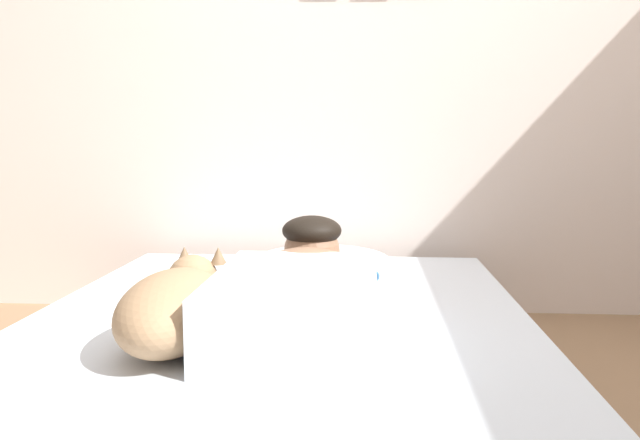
{
  "coord_description": "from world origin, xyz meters",
  "views": [
    {
      "loc": [
        -0.03,
        -1.72,
        0.81
      ],
      "look_at": [
        -0.19,
        0.49,
        0.53
      ],
      "focal_mm": 36.84,
      "sensor_mm": 36.0,
      "label": 1
    }
  ],
  "objects_px": {
    "dog": "(177,306)",
    "bed": "(280,361)",
    "cell_phone": "(287,366)",
    "person_lying": "(301,288)",
    "coffee_cup": "(358,276)",
    "pillow": "(324,259)"
  },
  "relations": [
    {
      "from": "coffee_cup",
      "to": "cell_phone",
      "type": "xyz_separation_m",
      "value": [
        -0.15,
        -0.85,
        -0.03
      ]
    },
    {
      "from": "bed",
      "to": "dog",
      "type": "distance_m",
      "value": 0.45
    },
    {
      "from": "pillow",
      "to": "cell_phone",
      "type": "xyz_separation_m",
      "value": [
        -0.01,
        -1.07,
        -0.05
      ]
    },
    {
      "from": "dog",
      "to": "bed",
      "type": "bearing_deg",
      "value": 54.37
    },
    {
      "from": "dog",
      "to": "coffee_cup",
      "type": "height_order",
      "value": "dog"
    },
    {
      "from": "bed",
      "to": "pillow",
      "type": "xyz_separation_m",
      "value": [
        0.09,
        0.62,
        0.2
      ]
    },
    {
      "from": "coffee_cup",
      "to": "cell_phone",
      "type": "bearing_deg",
      "value": -100.16
    },
    {
      "from": "bed",
      "to": "cell_phone",
      "type": "height_order",
      "value": "cell_phone"
    },
    {
      "from": "bed",
      "to": "person_lying",
      "type": "distance_m",
      "value": 0.28
    },
    {
      "from": "dog",
      "to": "coffee_cup",
      "type": "relative_size",
      "value": 4.6
    },
    {
      "from": "coffee_cup",
      "to": "cell_phone",
      "type": "distance_m",
      "value": 0.86
    },
    {
      "from": "person_lying",
      "to": "dog",
      "type": "height_order",
      "value": "person_lying"
    },
    {
      "from": "coffee_cup",
      "to": "cell_phone",
      "type": "relative_size",
      "value": 0.89
    },
    {
      "from": "pillow",
      "to": "dog",
      "type": "distance_m",
      "value": 0.98
    },
    {
      "from": "bed",
      "to": "person_lying",
      "type": "height_order",
      "value": "person_lying"
    },
    {
      "from": "pillow",
      "to": "person_lying",
      "type": "distance_m",
      "value": 0.72
    },
    {
      "from": "pillow",
      "to": "dog",
      "type": "xyz_separation_m",
      "value": [
        -0.31,
        -0.93,
        0.05
      ]
    },
    {
      "from": "pillow",
      "to": "coffee_cup",
      "type": "distance_m",
      "value": 0.26
    },
    {
      "from": "cell_phone",
      "to": "bed",
      "type": "bearing_deg",
      "value": 99.68
    },
    {
      "from": "bed",
      "to": "dog",
      "type": "relative_size",
      "value": 3.57
    },
    {
      "from": "bed",
      "to": "person_lying",
      "type": "relative_size",
      "value": 2.23
    },
    {
      "from": "pillow",
      "to": "person_lying",
      "type": "relative_size",
      "value": 0.57
    }
  ]
}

